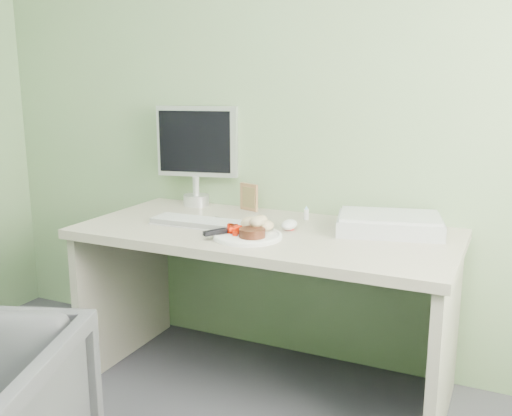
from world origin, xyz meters
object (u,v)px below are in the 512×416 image
at_px(plate, 248,236).
at_px(scanner, 389,225).
at_px(monitor, 197,150).
at_px(desk, 265,270).

height_order(plate, scanner, scanner).
bearing_deg(scanner, plate, -160.15).
bearing_deg(monitor, plate, -54.64).
height_order(desk, scanner, scanner).
xyz_separation_m(desk, plate, (-0.01, -0.15, 0.19)).
bearing_deg(plate, scanner, 33.34).
relative_size(desk, monitor, 3.21).
bearing_deg(scanner, monitor, 158.59).
xyz_separation_m(plate, monitor, (-0.51, 0.47, 0.27)).
bearing_deg(monitor, scanner, -19.94).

